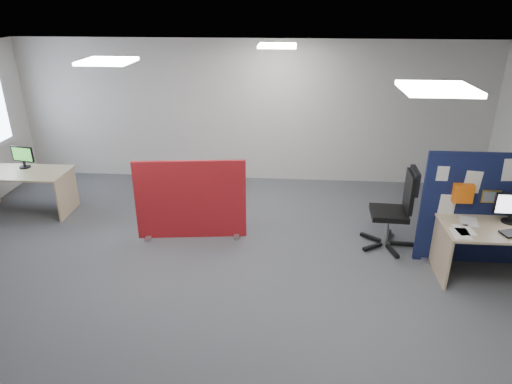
# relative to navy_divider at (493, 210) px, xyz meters

# --- Properties ---
(floor) EXTENTS (9.00, 9.00, 0.00)m
(floor) POSITION_rel_navy_divider_xyz_m (-3.46, -0.61, -0.80)
(floor) COLOR #4D5055
(floor) RESTS_ON ground
(ceiling) EXTENTS (9.00, 7.00, 0.02)m
(ceiling) POSITION_rel_navy_divider_xyz_m (-3.46, -0.61, 1.90)
(ceiling) COLOR white
(ceiling) RESTS_ON wall_back
(wall_back) EXTENTS (9.00, 0.02, 2.70)m
(wall_back) POSITION_rel_navy_divider_xyz_m (-3.46, 2.89, 0.55)
(wall_back) COLOR silver
(wall_back) RESTS_ON floor
(ceiling_lights) EXTENTS (4.10, 4.10, 0.04)m
(ceiling_lights) POSITION_rel_navy_divider_xyz_m (-3.13, 0.05, 1.87)
(ceiling_lights) COLOR white
(ceiling_lights) RESTS_ON ceiling
(navy_divider) EXTENTS (1.92, 0.30, 1.58)m
(navy_divider) POSITION_rel_navy_divider_xyz_m (0.00, 0.00, 0.00)
(navy_divider) COLOR #0E1833
(navy_divider) RESTS_ON floor
(main_desk) EXTENTS (1.74, 0.77, 0.73)m
(main_desk) POSITION_rel_navy_divider_xyz_m (0.12, -0.35, -0.24)
(main_desk) COLOR tan
(main_desk) RESTS_ON floor
(red_divider) EXTENTS (1.64, 0.30, 1.23)m
(red_divider) POSITION_rel_navy_divider_xyz_m (-4.16, 0.39, -0.19)
(red_divider) COLOR maroon
(red_divider) RESTS_ON floor
(second_desk) EXTENTS (1.53, 0.76, 0.73)m
(second_desk) POSITION_rel_navy_divider_xyz_m (-7.14, 1.08, -0.25)
(second_desk) COLOR tan
(second_desk) RESTS_ON floor
(monitor_second) EXTENTS (0.41, 0.18, 0.37)m
(monitor_second) POSITION_rel_navy_divider_xyz_m (-7.17, 1.23, 0.14)
(monitor_second) COLOR black
(monitor_second) RESTS_ON second_desk
(office_chair) EXTENTS (0.77, 0.79, 1.19)m
(office_chair) POSITION_rel_navy_divider_xyz_m (-1.15, 0.34, -0.12)
(office_chair) COLOR black
(office_chair) RESTS_ON floor
(desk_papers) EXTENTS (1.38, 0.79, 0.00)m
(desk_papers) POSITION_rel_navy_divider_xyz_m (-0.13, -0.40, -0.06)
(desk_papers) COLOR white
(desk_papers) RESTS_ON main_desk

